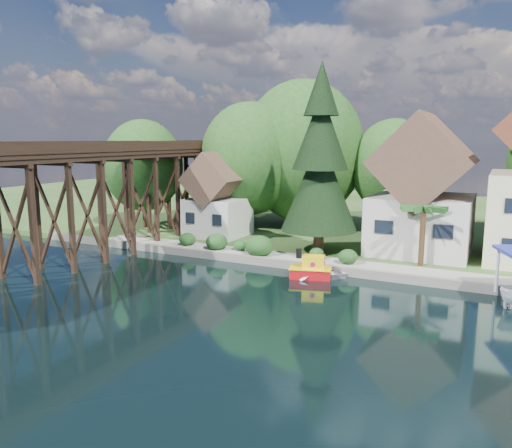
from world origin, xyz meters
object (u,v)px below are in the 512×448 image
object	(u,v)px
house_left	(423,194)
tugboat	(311,269)
palm_tree	(424,210)
boat_white_a	(321,272)
shed	(218,200)
conifer	(320,163)
trestle_bridge	(104,191)

from	to	relation	value
house_left	tugboat	size ratio (longest dim) A/B	3.48
house_left	tugboat	xyz separation A→B (m)	(-5.73, -9.62, -4.52)
palm_tree	boat_white_a	bearing A→B (deg)	-142.79
shed	boat_white_a	world-z (taller)	shed
tugboat	conifer	bearing A→B (deg)	104.79
trestle_bridge	house_left	size ratio (longest dim) A/B	4.01
house_left	conifer	bearing A→B (deg)	-151.12
shed	palm_tree	bearing A→B (deg)	-9.66
conifer	boat_white_a	bearing A→B (deg)	-68.28
tugboat	boat_white_a	distance (m)	0.76
palm_tree	boat_white_a	xyz separation A→B (m)	(-5.92, -4.50, -4.10)
conifer	palm_tree	distance (m)	8.62
trestle_bridge	conifer	world-z (taller)	conifer
house_left	palm_tree	xyz separation A→B (m)	(0.78, -4.70, -0.64)
palm_tree	trestle_bridge	bearing A→B (deg)	-165.54
conifer	boat_white_a	distance (m)	9.15
trestle_bridge	palm_tree	distance (m)	24.57
shed	boat_white_a	distance (m)	15.37
trestle_bridge	shed	distance (m)	10.69
house_left	palm_tree	distance (m)	4.80
house_left	boat_white_a	size ratio (longest dim) A/B	2.85
shed	tugboat	world-z (taller)	shed
shed	tugboat	bearing A→B (deg)	-33.47
trestle_bridge	palm_tree	size ratio (longest dim) A/B	9.65
house_left	palm_tree	bearing A→B (deg)	-80.56
palm_tree	house_left	bearing A→B (deg)	99.44
shed	boat_white_a	size ratio (longest dim) A/B	2.03
house_left	tugboat	world-z (taller)	house_left
shed	conifer	size ratio (longest dim) A/B	0.53
shed	tugboat	xyz separation A→B (m)	(12.27, -8.12, -3.21)
conifer	shed	bearing A→B (deg)	167.06
conifer	tugboat	distance (m)	9.12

